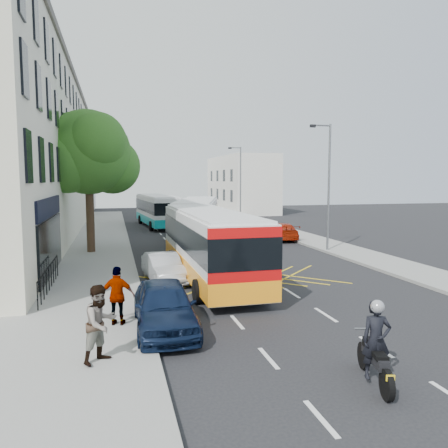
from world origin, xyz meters
TOP-DOWN VIEW (x-y plane):
  - ground at (0.00, 0.00)m, footprint 120.00×120.00m
  - pavement_left at (-8.50, 15.00)m, footprint 5.00×70.00m
  - pavement_right at (7.50, 15.00)m, footprint 3.00×70.00m
  - terrace_main at (-14.00, 24.49)m, footprint 8.30×45.00m
  - terrace_far at (-14.00, 55.00)m, footprint 8.00×20.00m
  - building_right at (11.00, 48.00)m, footprint 6.00×18.00m
  - street_tree at (-8.51, 14.97)m, footprint 6.30×5.70m
  - lamp_near at (6.20, 12.00)m, footprint 1.45×0.15m
  - lamp_far at (6.20, 32.00)m, footprint 1.45×0.15m
  - railings at (-9.70, 5.30)m, footprint 0.08×5.60m
  - bus_near at (-2.77, 6.29)m, footprint 2.95×11.53m
  - bus_mid at (-1.11, 18.21)m, footprint 5.58×11.72m
  - bus_far at (-2.86, 30.33)m, footprint 3.55×11.26m
  - motorbike at (-1.32, -4.95)m, footprint 0.84×2.19m
  - parked_car_blue at (-5.60, -0.18)m, footprint 1.92×4.59m
  - parked_car_silver at (-4.90, 6.44)m, footprint 1.82×4.05m
  - red_hatchback at (5.50, 18.14)m, footprint 2.21×4.70m
  - distant_car_grey at (0.37, 41.65)m, footprint 2.31×4.58m
  - distant_car_dark at (3.98, 47.46)m, footprint 1.67×4.59m
  - pedestrian_near at (-7.44, -2.48)m, footprint 1.20×1.19m
  - pedestrian_far at (-7.00, 0.28)m, footprint 1.17×0.75m

SIDE VIEW (x-z plane):
  - ground at x=0.00m, z-range 0.00..0.00m
  - pavement_left at x=-8.50m, z-range 0.00..0.15m
  - pavement_right at x=7.50m, z-range 0.00..0.15m
  - distant_car_grey at x=0.37m, z-range 0.00..1.24m
  - parked_car_silver at x=-4.90m, z-range 0.00..1.29m
  - red_hatchback at x=5.50m, z-range 0.00..1.33m
  - railings at x=-9.70m, z-range 0.15..1.29m
  - distant_car_dark at x=3.98m, z-range 0.00..1.50m
  - parked_car_blue at x=-5.60m, z-range 0.00..1.55m
  - motorbike at x=-1.32m, z-range -0.06..1.92m
  - pedestrian_far at x=-7.00m, z-range 0.15..2.00m
  - pedestrian_near at x=-7.44m, z-range 0.15..2.11m
  - bus_far at x=-2.86m, z-range 0.08..3.20m
  - bus_mid at x=-1.11m, z-range 0.09..3.30m
  - bus_near at x=-2.77m, z-range 0.09..3.32m
  - building_right at x=11.00m, z-range 0.00..8.00m
  - lamp_near at x=6.20m, z-range 0.62..8.62m
  - lamp_far at x=6.20m, z-range 0.62..8.62m
  - terrace_far at x=-14.00m, z-range 0.00..10.00m
  - street_tree at x=-8.51m, z-range 1.89..10.69m
  - terrace_main at x=-14.00m, z-range 0.01..13.51m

